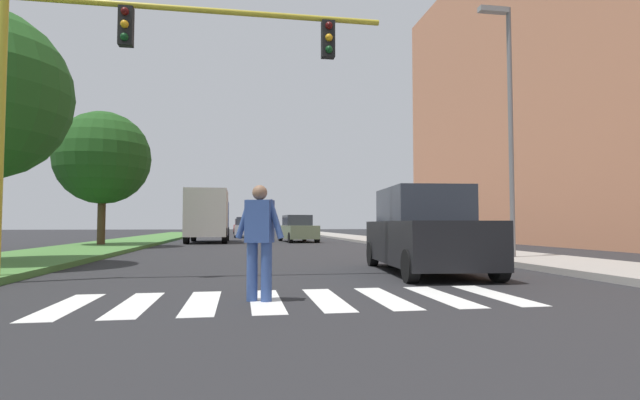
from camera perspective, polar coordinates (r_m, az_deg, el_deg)
ground_plane at (r=28.66m, az=-7.87°, el=-5.09°), size 140.00×140.00×0.00m
crosswalk at (r=7.14m, az=-2.83°, el=-11.88°), size 6.75×2.20×0.01m
median_strip at (r=27.36m, az=-22.71°, el=-4.84°), size 3.90×64.00×0.15m
tree_far at (r=24.98m, az=-24.58°, el=4.59°), size 4.40×4.40×6.32m
sidewalk_right at (r=27.95m, az=8.13°, el=-4.99°), size 3.00×64.00×0.15m
traffic_light_gantry at (r=10.68m, az=-22.82°, el=14.71°), size 7.63×0.30×6.00m
street_lamp_right at (r=15.52m, az=21.54°, el=10.26°), size 1.02×0.24×7.50m
pedestrian_performer at (r=7.01m, az=-7.26°, el=-4.39°), size 0.72×0.37×1.69m
suv_crossing at (r=11.31m, az=12.40°, el=-3.78°), size 2.31×4.74×1.97m
sedan_midblock at (r=29.78m, az=-2.70°, el=-3.54°), size 2.15×4.66×1.67m
sedan_distant at (r=39.96m, az=-8.83°, el=-3.34°), size 1.92×4.07×1.67m
sedan_far_horizon at (r=52.29m, az=-9.32°, el=-3.22°), size 1.94×4.30×1.66m
truck_box_delivery at (r=29.52m, az=-13.25°, el=-1.80°), size 2.40×6.20×3.10m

